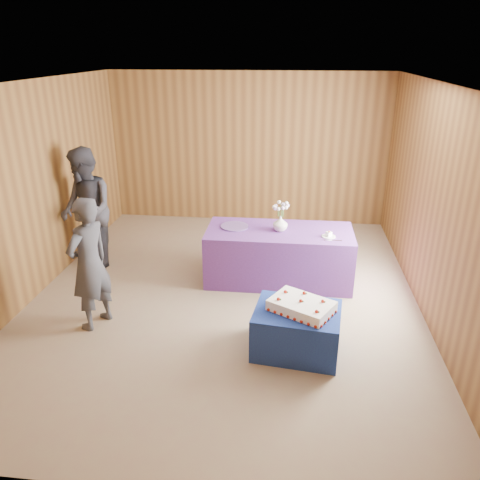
% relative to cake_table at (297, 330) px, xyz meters
% --- Properties ---
extents(ground, '(6.00, 6.00, 0.00)m').
position_rel_cake_table_xyz_m(ground, '(-0.94, 1.09, -0.25)').
color(ground, gray).
rests_on(ground, ground).
extents(room_shell, '(5.04, 6.04, 2.72)m').
position_rel_cake_table_xyz_m(room_shell, '(-0.94, 1.09, 1.55)').
color(room_shell, brown).
rests_on(room_shell, ground).
extents(cake_table, '(0.98, 0.80, 0.50)m').
position_rel_cake_table_xyz_m(cake_table, '(0.00, 0.00, 0.00)').
color(cake_table, navy).
rests_on(cake_table, ground).
extents(serving_table, '(2.00, 0.91, 0.75)m').
position_rel_cake_table_xyz_m(serving_table, '(-0.26, 1.66, 0.12)').
color(serving_table, '#64328A').
rests_on(serving_table, ground).
extents(sheet_cake, '(0.79, 0.71, 0.15)m').
position_rel_cake_table_xyz_m(sheet_cake, '(0.04, -0.00, 0.31)').
color(sheet_cake, white).
rests_on(sheet_cake, cake_table).
extents(vase, '(0.23, 0.23, 0.21)m').
position_rel_cake_table_xyz_m(vase, '(-0.26, 1.65, 0.60)').
color(vase, silver).
rests_on(vase, serving_table).
extents(flower_spray, '(0.23, 0.22, 0.17)m').
position_rel_cake_table_xyz_m(flower_spray, '(-0.26, 1.65, 0.85)').
color(flower_spray, '#346126').
rests_on(flower_spray, vase).
extents(platter, '(0.43, 0.43, 0.02)m').
position_rel_cake_table_xyz_m(platter, '(-0.89, 1.71, 0.51)').
color(platter, '#62458B').
rests_on(platter, serving_table).
extents(plate, '(0.23, 0.23, 0.01)m').
position_rel_cake_table_xyz_m(plate, '(0.39, 1.50, 0.51)').
color(plate, silver).
rests_on(plate, serving_table).
extents(cake_slice, '(0.09, 0.09, 0.08)m').
position_rel_cake_table_xyz_m(cake_slice, '(0.39, 1.50, 0.54)').
color(cake_slice, white).
rests_on(cake_slice, plate).
extents(knife, '(0.26, 0.03, 0.00)m').
position_rel_cake_table_xyz_m(knife, '(0.43, 1.38, 0.50)').
color(knife, silver).
rests_on(knife, serving_table).
extents(guest_left, '(0.57, 0.68, 1.58)m').
position_rel_cake_table_xyz_m(guest_left, '(-2.37, 0.25, 0.54)').
color(guest_left, '#3A3B44').
rests_on(guest_left, ground).
extents(guest_right, '(1.08, 1.11, 1.80)m').
position_rel_cake_table_xyz_m(guest_right, '(-3.04, 1.77, 0.65)').
color(guest_right, '#33333D').
rests_on(guest_right, ground).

